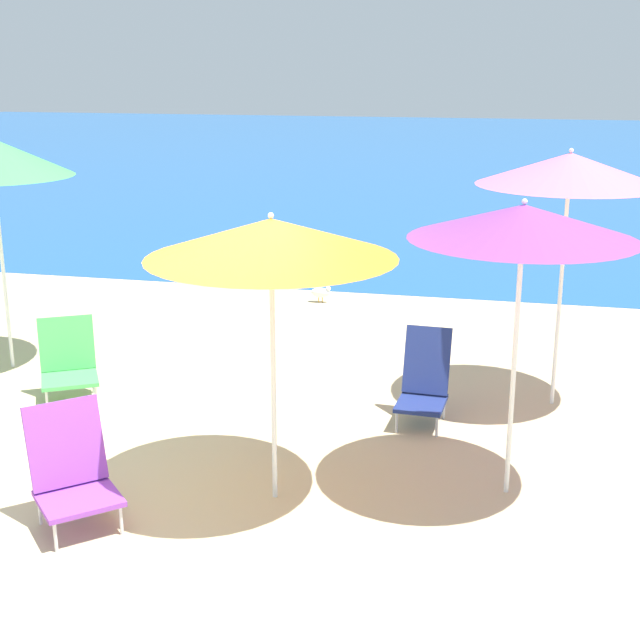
{
  "coord_description": "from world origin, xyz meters",
  "views": [
    {
      "loc": [
        2.49,
        -5.4,
        3.08
      ],
      "look_at": [
        0.88,
        1.55,
        1.0
      ],
      "focal_mm": 50.0,
      "sensor_mm": 36.0,
      "label": 1
    }
  ],
  "objects_px": {
    "beach_chair_navy": "(424,380)",
    "seagull": "(321,292)",
    "beach_umbrella_pink": "(570,170)",
    "beach_chair_purple": "(72,469)",
    "beach_umbrella_purple": "(523,223)",
    "beach_umbrella_orange": "(271,239)",
    "beach_chair_green": "(68,361)"
  },
  "relations": [
    {
      "from": "beach_chair_navy",
      "to": "beach_chair_purple",
      "type": "relative_size",
      "value": 0.98
    },
    {
      "from": "beach_umbrella_purple",
      "to": "beach_chair_green",
      "type": "relative_size",
      "value": 2.85
    },
    {
      "from": "beach_umbrella_purple",
      "to": "beach_umbrella_orange",
      "type": "bearing_deg",
      "value": -164.44
    },
    {
      "from": "beach_umbrella_purple",
      "to": "beach_chair_purple",
      "type": "height_order",
      "value": "beach_umbrella_purple"
    },
    {
      "from": "beach_chair_navy",
      "to": "beach_chair_purple",
      "type": "xyz_separation_m",
      "value": [
        -2.14,
        -2.37,
        0.02
      ]
    },
    {
      "from": "beach_chair_purple",
      "to": "seagull",
      "type": "distance_m",
      "value": 6.1
    },
    {
      "from": "beach_umbrella_purple",
      "to": "beach_chair_navy",
      "type": "bearing_deg",
      "value": 121.57
    },
    {
      "from": "beach_umbrella_pink",
      "to": "beach_chair_purple",
      "type": "bearing_deg",
      "value": -137.1
    },
    {
      "from": "beach_umbrella_pink",
      "to": "beach_chair_green",
      "type": "bearing_deg",
      "value": -168.65
    },
    {
      "from": "beach_umbrella_orange",
      "to": "beach_umbrella_pink",
      "type": "bearing_deg",
      "value": 49.65
    },
    {
      "from": "beach_umbrella_purple",
      "to": "beach_chair_purple",
      "type": "bearing_deg",
      "value": -158.84
    },
    {
      "from": "beach_chair_green",
      "to": "beach_chair_navy",
      "type": "bearing_deg",
      "value": -26.21
    },
    {
      "from": "beach_umbrella_orange",
      "to": "beach_chair_purple",
      "type": "bearing_deg",
      "value": -152.05
    },
    {
      "from": "beach_umbrella_purple",
      "to": "beach_chair_green",
      "type": "distance_m",
      "value": 4.52
    },
    {
      "from": "beach_chair_navy",
      "to": "seagull",
      "type": "height_order",
      "value": "beach_chair_navy"
    },
    {
      "from": "beach_chair_purple",
      "to": "seagull",
      "type": "relative_size",
      "value": 3.1
    },
    {
      "from": "beach_umbrella_orange",
      "to": "seagull",
      "type": "xyz_separation_m",
      "value": [
        -0.9,
        5.42,
        -1.78
      ]
    },
    {
      "from": "beach_umbrella_orange",
      "to": "beach_chair_navy",
      "type": "distance_m",
      "value": 2.47
    },
    {
      "from": "seagull",
      "to": "beach_umbrella_purple",
      "type": "bearing_deg",
      "value": -62.76
    },
    {
      "from": "beach_umbrella_purple",
      "to": "beach_chair_navy",
      "type": "distance_m",
      "value": 2.2
    },
    {
      "from": "beach_chair_navy",
      "to": "beach_chair_green",
      "type": "relative_size",
      "value": 1.07
    },
    {
      "from": "beach_chair_navy",
      "to": "seagull",
      "type": "xyz_separation_m",
      "value": [
        -1.79,
        3.72,
        -0.23
      ]
    },
    {
      "from": "beach_umbrella_pink",
      "to": "seagull",
      "type": "relative_size",
      "value": 8.76
    },
    {
      "from": "beach_chair_navy",
      "to": "seagull",
      "type": "distance_m",
      "value": 4.13
    },
    {
      "from": "beach_umbrella_purple",
      "to": "beach_chair_purple",
      "type": "relative_size",
      "value": 2.62
    },
    {
      "from": "seagull",
      "to": "beach_chair_navy",
      "type": "bearing_deg",
      "value": -64.29
    },
    {
      "from": "beach_chair_navy",
      "to": "beach_umbrella_orange",
      "type": "bearing_deg",
      "value": -114.6
    },
    {
      "from": "beach_umbrella_pink",
      "to": "beach_chair_purple",
      "type": "xyz_separation_m",
      "value": [
        -3.27,
        -3.04,
        -1.78
      ]
    },
    {
      "from": "seagull",
      "to": "beach_chair_green",
      "type": "bearing_deg",
      "value": -111.23
    },
    {
      "from": "seagull",
      "to": "beach_umbrella_orange",
      "type": "bearing_deg",
      "value": -80.55
    },
    {
      "from": "beach_chair_purple",
      "to": "beach_chair_navy",
      "type": "bearing_deg",
      "value": 4.53
    },
    {
      "from": "beach_umbrella_purple",
      "to": "seagull",
      "type": "height_order",
      "value": "beach_umbrella_purple"
    }
  ]
}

